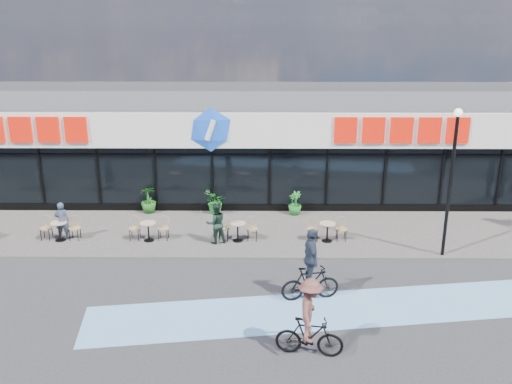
% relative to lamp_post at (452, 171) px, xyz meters
% --- Properties ---
extents(ground, '(120.00, 120.00, 0.00)m').
position_rel_lamp_post_xyz_m(ground, '(-8.69, -2.30, -3.24)').
color(ground, '#28282B').
rests_on(ground, ground).
extents(sidewalk, '(44.00, 5.00, 0.10)m').
position_rel_lamp_post_xyz_m(sidewalk, '(-8.69, 2.20, -3.19)').
color(sidewalk, '#5A5350').
rests_on(sidewalk, ground).
extents(bike_lane, '(14.17, 4.13, 0.01)m').
position_rel_lamp_post_xyz_m(bike_lane, '(-4.69, -3.80, -3.23)').
color(bike_lane, '#6696C2').
rests_on(bike_lane, ground).
extents(building, '(30.60, 6.57, 4.75)m').
position_rel_lamp_post_xyz_m(building, '(-8.69, 7.63, -0.90)').
color(building, black).
rests_on(building, ground).
extents(lamp_post, '(0.28, 0.28, 5.30)m').
position_rel_lamp_post_xyz_m(lamp_post, '(0.00, 0.00, 0.00)').
color(lamp_post, black).
rests_on(lamp_post, sidewalk).
extents(bistro_set_2, '(1.54, 0.62, 0.90)m').
position_rel_lamp_post_xyz_m(bistro_set_2, '(-14.30, 1.32, -2.68)').
color(bistro_set_2, tan).
rests_on(bistro_set_2, sidewalk).
extents(bistro_set_3, '(1.54, 0.62, 0.90)m').
position_rel_lamp_post_xyz_m(bistro_set_3, '(-10.88, 1.32, -2.68)').
color(bistro_set_3, tan).
rests_on(bistro_set_3, sidewalk).
extents(bistro_set_4, '(1.54, 0.62, 0.90)m').
position_rel_lamp_post_xyz_m(bistro_set_4, '(-7.45, 1.32, -2.68)').
color(bistro_set_4, tan).
rests_on(bistro_set_4, sidewalk).
extents(bistro_set_5, '(1.54, 0.62, 0.90)m').
position_rel_lamp_post_xyz_m(bistro_set_5, '(-4.03, 1.32, -2.68)').
color(bistro_set_5, tan).
rests_on(bistro_set_5, sidewalk).
extents(potted_plant_left, '(0.88, 0.88, 1.17)m').
position_rel_lamp_post_xyz_m(potted_plant_left, '(-11.50, 4.42, -2.55)').
color(potted_plant_left, '#1D5418').
rests_on(potted_plant_left, sidewalk).
extents(potted_plant_mid, '(1.03, 1.12, 1.05)m').
position_rel_lamp_post_xyz_m(potted_plant_mid, '(-8.56, 4.28, -2.62)').
color(potted_plant_mid, '#1C6421').
rests_on(potted_plant_mid, sidewalk).
extents(potted_plant_right, '(0.82, 0.82, 1.03)m').
position_rel_lamp_post_xyz_m(potted_plant_right, '(-5.09, 4.22, -2.62)').
color(potted_plant_right, '#1D6522').
rests_on(potted_plant_right, sidewalk).
extents(patron_left, '(0.59, 0.43, 1.49)m').
position_rel_lamp_post_xyz_m(patron_left, '(-14.22, 1.37, -2.39)').
color(patron_left, '#323A4E').
rests_on(patron_left, sidewalk).
extents(patron_right, '(0.93, 0.83, 1.60)m').
position_rel_lamp_post_xyz_m(patron_right, '(-8.26, 1.03, -2.34)').
color(patron_right, '#182C21').
rests_on(patron_right, sidewalk).
extents(cyclist_a, '(1.87, 1.16, 2.32)m').
position_rel_lamp_post_xyz_m(cyclist_a, '(-5.06, -3.14, -2.29)').
color(cyclist_a, black).
rests_on(cyclist_a, ground).
extents(cyclist_c, '(1.80, 1.17, 2.13)m').
position_rel_lamp_post_xyz_m(cyclist_c, '(-5.34, -6.03, -2.29)').
color(cyclist_c, black).
rests_on(cyclist_c, ground).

